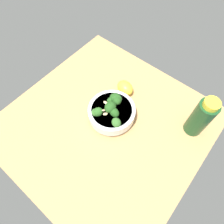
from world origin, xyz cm
name	(u,v)px	position (x,y,z in cm)	size (l,w,h in cm)	color
ground_plane	(106,125)	(0.00, 0.00, -1.76)	(70.23, 70.23, 3.52)	tan
bowl_of_broccoli	(112,112)	(-3.38, 0.08, 4.19)	(17.19, 17.19, 10.47)	white
lemon_wedge	(125,88)	(-16.14, -3.52, 2.51)	(7.36, 5.45, 5.03)	yellow
bottle_tall	(201,117)	(-18.67, 26.11, 8.59)	(6.57, 6.57, 17.93)	#194723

